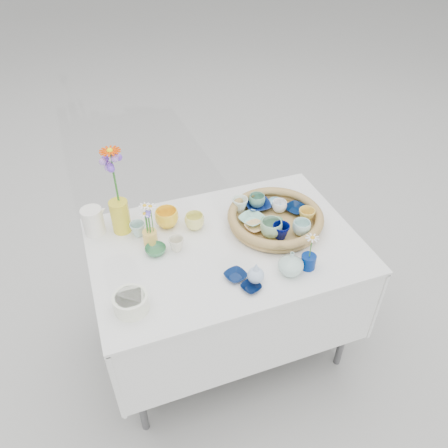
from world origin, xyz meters
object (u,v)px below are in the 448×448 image
object	(u,v)px
wicker_tray	(275,219)
tall_vase_yellow	(120,216)
bud_vase_seafoam	(291,263)
display_table	(225,342)

from	to	relation	value
wicker_tray	tall_vase_yellow	distance (m)	0.75
bud_vase_seafoam	tall_vase_yellow	distance (m)	0.84
wicker_tray	bud_vase_seafoam	size ratio (longest dim) A/B	4.08
tall_vase_yellow	wicker_tray	bearing A→B (deg)	-16.81
display_table	bud_vase_seafoam	world-z (taller)	bud_vase_seafoam
wicker_tray	bud_vase_seafoam	bearing A→B (deg)	-103.58
wicker_tray	tall_vase_yellow	size ratio (longest dim) A/B	2.79
display_table	tall_vase_yellow	world-z (taller)	tall_vase_yellow
display_table	wicker_tray	distance (m)	0.85
display_table	tall_vase_yellow	distance (m)	0.99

